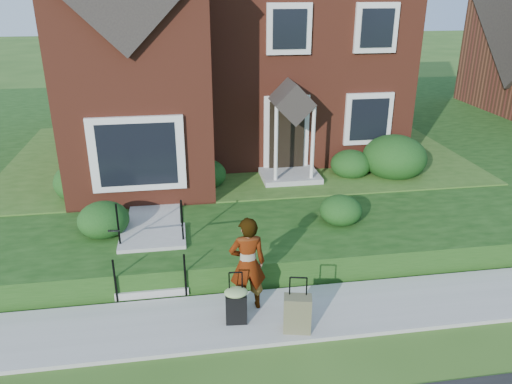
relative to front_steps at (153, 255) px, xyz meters
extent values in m
plane|color=#2D5119|center=(2.50, -1.84, -0.47)|extent=(120.00, 120.00, 0.00)
cube|color=#9E9B93|center=(2.50, -1.84, -0.43)|extent=(60.00, 1.60, 0.08)
cube|color=#15380F|center=(6.50, 9.06, -0.17)|extent=(44.00, 20.00, 0.60)
cube|color=#9E9B93|center=(0.00, 3.16, 0.16)|extent=(1.20, 6.00, 0.06)
cube|color=maroon|center=(2.50, 8.16, 2.83)|extent=(10.00, 8.00, 5.40)
cube|color=maroon|center=(-0.30, 3.36, 2.83)|extent=(3.60, 2.40, 5.40)
cube|color=silver|center=(-0.30, 2.21, 1.53)|extent=(2.20, 0.30, 1.80)
cube|color=black|center=(3.70, 4.10, 1.18)|extent=(1.00, 0.12, 2.10)
cube|color=black|center=(6.10, 4.11, 1.63)|extent=(1.40, 0.10, 1.50)
cube|color=#9E9B93|center=(0.00, -0.84, -0.32)|extent=(1.40, 0.30, 0.15)
cube|color=#9E9B93|center=(0.00, -0.54, -0.17)|extent=(1.40, 0.30, 0.15)
cube|color=#9E9B93|center=(0.00, -0.24, -0.02)|extent=(1.40, 0.30, 0.15)
cube|color=#9E9B93|center=(0.00, 0.06, 0.13)|extent=(1.40, 0.30, 0.15)
cube|color=#9E9B93|center=(0.00, 0.61, 0.13)|extent=(1.40, 0.80, 0.15)
cylinder|color=black|center=(-0.65, -0.99, 0.06)|extent=(0.04, 0.04, 0.90)
cylinder|color=black|center=(-0.65, 0.21, 0.66)|extent=(0.04, 0.04, 0.90)
cylinder|color=black|center=(0.65, -0.99, 0.06)|extent=(0.04, 0.04, 0.90)
cylinder|color=black|center=(0.65, 0.21, 0.66)|extent=(0.04, 0.04, 0.90)
ellipsoid|color=black|center=(-1.79, 3.15, 0.65)|extent=(1.51, 1.51, 1.06)
ellipsoid|color=black|center=(1.32, 3.46, 0.52)|extent=(1.14, 1.14, 0.80)
ellipsoid|color=black|center=(5.50, 3.62, 0.53)|extent=(1.16, 1.16, 0.81)
ellipsoid|color=black|center=(6.75, 3.51, 0.76)|extent=(1.82, 1.82, 1.27)
ellipsoid|color=black|center=(-1.05, 0.95, 0.52)|extent=(1.11, 1.11, 0.78)
ellipsoid|color=black|center=(4.26, 0.71, 0.47)|extent=(0.98, 0.98, 0.68)
imported|color=#999999|center=(1.78, -1.55, 0.52)|extent=(0.69, 0.47, 1.84)
cube|color=black|center=(1.51, -1.97, -0.11)|extent=(0.39, 0.23, 0.56)
cylinder|color=black|center=(1.51, -1.97, 0.59)|extent=(0.23, 0.05, 0.03)
cylinder|color=black|center=(1.40, -1.97, 0.38)|extent=(0.02, 0.02, 0.42)
cylinder|color=black|center=(1.63, -1.97, 0.38)|extent=(0.02, 0.02, 0.42)
cylinder|color=black|center=(1.38, -1.97, -0.36)|extent=(0.04, 0.06, 0.06)
cylinder|color=black|center=(1.65, -1.97, -0.36)|extent=(0.04, 0.06, 0.06)
ellipsoid|color=#87A65F|center=(1.51, -1.97, 0.23)|extent=(0.44, 0.37, 0.13)
cube|color=brown|center=(2.52, -2.37, -0.05)|extent=(0.52, 0.36, 0.68)
cylinder|color=black|center=(2.52, -2.37, 0.62)|extent=(0.28, 0.09, 0.03)
cylinder|color=black|center=(2.38, -2.37, 0.46)|extent=(0.02, 0.02, 0.33)
cylinder|color=black|center=(2.67, -2.37, 0.46)|extent=(0.02, 0.02, 0.33)
cylinder|color=black|center=(2.36, -2.37, -0.36)|extent=(0.05, 0.07, 0.06)
cylinder|color=black|center=(2.69, -2.37, -0.36)|extent=(0.05, 0.07, 0.06)
camera|label=1|loc=(0.72, -9.29, 5.15)|focal=35.00mm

